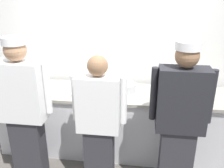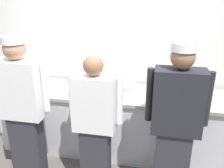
% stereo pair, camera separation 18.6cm
% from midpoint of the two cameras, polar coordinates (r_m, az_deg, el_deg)
% --- Properties ---
extents(ground_plane, '(9.00, 9.00, 0.00)m').
position_cam_midpoint_polar(ground_plane, '(3.39, -2.70, -18.69)').
color(ground_plane, '#514C47').
extents(wall_back, '(4.86, 0.10, 2.86)m').
position_cam_midpoint_polar(wall_back, '(3.53, -0.61, 9.03)').
color(wall_back, white).
rests_on(wall_back, ground).
extents(prep_counter, '(3.10, 0.72, 0.91)m').
position_cam_midpoint_polar(prep_counter, '(3.43, -1.71, -8.81)').
color(prep_counter, silver).
rests_on(prep_counter, ground).
extents(chef_near_left, '(0.63, 0.24, 1.75)m').
position_cam_midpoint_polar(chef_near_left, '(2.88, -21.74, -5.85)').
color(chef_near_left, '#2D2D33').
rests_on(chef_near_left, ground).
extents(chef_center, '(0.59, 0.24, 1.59)m').
position_cam_midpoint_polar(chef_center, '(2.65, -5.14, -9.19)').
color(chef_center, '#2D2D33').
rests_on(chef_center, ground).
extents(chef_far_right, '(0.63, 0.24, 1.75)m').
position_cam_midpoint_polar(chef_far_right, '(2.57, 13.63, -8.31)').
color(chef_far_right, '#2D2D33').
rests_on(chef_far_right, ground).
extents(plate_stack_front, '(0.23, 0.23, 0.08)m').
position_cam_midpoint_polar(plate_stack_front, '(3.68, -21.00, 0.30)').
color(plate_stack_front, white).
rests_on(plate_stack_front, prep_counter).
extents(mixing_bowl_steel, '(0.31, 0.31, 0.13)m').
position_cam_midpoint_polar(mixing_bowl_steel, '(3.20, 1.29, -0.89)').
color(mixing_bowl_steel, '#B7BABF').
rests_on(mixing_bowl_steel, prep_counter).
extents(sheet_tray, '(0.54, 0.45, 0.02)m').
position_cam_midpoint_polar(sheet_tray, '(3.31, -10.03, -1.37)').
color(sheet_tray, '#B7BABF').
rests_on(sheet_tray, prep_counter).
extents(squeeze_bottle_primary, '(0.06, 0.06, 0.21)m').
position_cam_midpoint_polar(squeeze_bottle_primary, '(3.33, 17.91, -0.37)').
color(squeeze_bottle_primary, orange).
rests_on(squeeze_bottle_primary, prep_counter).
extents(squeeze_bottle_secondary, '(0.06, 0.06, 0.19)m').
position_cam_midpoint_polar(squeeze_bottle_secondary, '(2.98, -1.35, -1.99)').
color(squeeze_bottle_secondary, '#56A333').
rests_on(squeeze_bottle_secondary, prep_counter).
extents(ramekin_yellow_sauce, '(0.11, 0.11, 0.04)m').
position_cam_midpoint_polar(ramekin_yellow_sauce, '(3.41, -20.97, -1.69)').
color(ramekin_yellow_sauce, white).
rests_on(ramekin_yellow_sauce, prep_counter).
extents(ramekin_red_sauce, '(0.09, 0.09, 0.04)m').
position_cam_midpoint_polar(ramekin_red_sauce, '(3.36, 10.78, -0.92)').
color(ramekin_red_sauce, white).
rests_on(ramekin_red_sauce, prep_counter).
extents(ramekin_orange_sauce, '(0.10, 0.10, 0.04)m').
position_cam_midpoint_polar(ramekin_orange_sauce, '(3.43, -18.03, -1.16)').
color(ramekin_orange_sauce, white).
rests_on(ramekin_orange_sauce, prep_counter).
extents(deli_cup, '(0.09, 0.09, 0.09)m').
position_cam_midpoint_polar(deli_cup, '(3.24, -3.31, -0.99)').
color(deli_cup, white).
rests_on(deli_cup, prep_counter).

